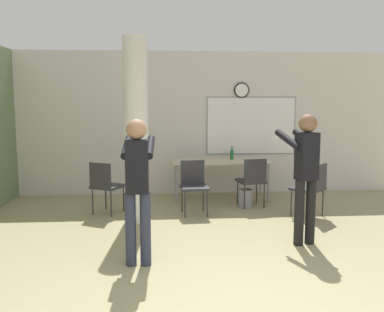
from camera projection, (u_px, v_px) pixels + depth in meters
The scene contains 11 objects.
wall_back at pixel (195, 123), 8.48m from camera, with size 8.00×0.15×2.80m.
support_pillar at pixel (136, 131), 6.44m from camera, with size 0.37×0.37×2.80m.
folding_table at pixel (221, 163), 7.97m from camera, with size 1.79×0.72×0.74m.
bottle_on_table at pixel (232, 154), 8.13m from camera, with size 0.07×0.07×0.24m.
waste_bin at pixel (245, 198), 7.47m from camera, with size 0.25×0.25×0.31m.
chair_table_right at pixel (252, 178), 7.40m from camera, with size 0.50×0.50×0.87m.
chair_near_pillar at pixel (105, 184), 6.95m from camera, with size 0.60×0.60×0.87m.
chair_table_front at pixel (194, 183), 6.99m from camera, with size 0.47×0.47×0.87m.
chair_mid_room at pixel (312, 186), 6.78m from camera, with size 0.62×0.62×0.87m.
person_playing_front at pixel (137, 180), 4.75m from camera, with size 0.37×0.66×1.66m.
person_playing_side at pixel (305, 168), 5.45m from camera, with size 0.49×0.66×1.69m.
Camera 1 is at (-0.66, -3.41, 1.86)m, focal length 40.00 mm.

